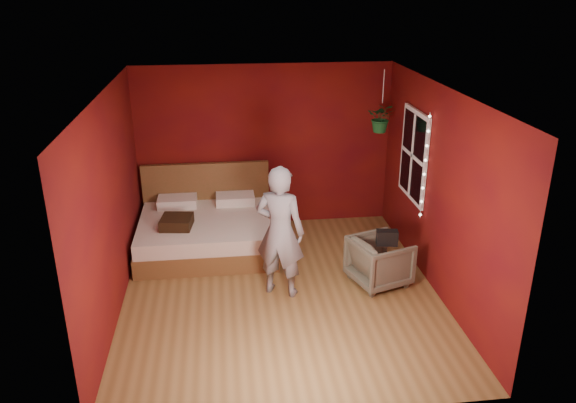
% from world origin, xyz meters
% --- Properties ---
extents(floor, '(4.50, 4.50, 0.00)m').
position_xyz_m(floor, '(0.00, 0.00, 0.00)').
color(floor, olive).
rests_on(floor, ground).
extents(room_walls, '(4.04, 4.54, 2.62)m').
position_xyz_m(room_walls, '(0.00, 0.00, 1.68)').
color(room_walls, '#67130A').
rests_on(room_walls, ground).
extents(window, '(0.05, 0.97, 1.27)m').
position_xyz_m(window, '(1.97, 0.90, 1.50)').
color(window, white).
rests_on(window, room_walls).
extents(fairy_lights, '(0.04, 0.04, 1.45)m').
position_xyz_m(fairy_lights, '(1.94, 0.37, 1.50)').
color(fairy_lights, silver).
rests_on(fairy_lights, room_walls).
extents(bed, '(1.99, 1.69, 1.09)m').
position_xyz_m(bed, '(-0.95, 1.45, 0.28)').
color(bed, brown).
rests_on(bed, ground).
extents(person, '(0.74, 0.63, 1.72)m').
position_xyz_m(person, '(-0.01, -0.01, 0.86)').
color(person, gray).
rests_on(person, ground).
extents(armchair, '(0.89, 0.87, 0.64)m').
position_xyz_m(armchair, '(1.32, 0.08, 0.32)').
color(armchair, '#5E5B4A').
rests_on(armchair, ground).
extents(handbag, '(0.29, 0.18, 0.19)m').
position_xyz_m(handbag, '(1.35, -0.09, 0.74)').
color(handbag, black).
rests_on(handbag, armchair).
extents(throw_pillow, '(0.48, 0.48, 0.15)m').
position_xyz_m(throw_pillow, '(-1.36, 1.11, 0.57)').
color(throw_pillow, '#311E10').
rests_on(throw_pillow, bed).
extents(hanging_plant, '(0.48, 0.45, 0.91)m').
position_xyz_m(hanging_plant, '(1.64, 1.46, 1.91)').
color(hanging_plant, silver).
rests_on(hanging_plant, room_walls).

